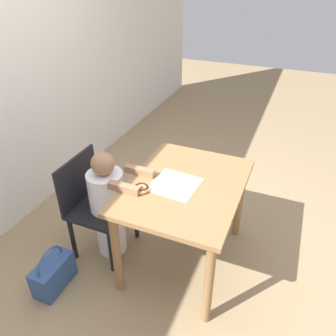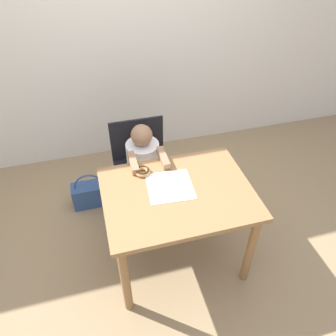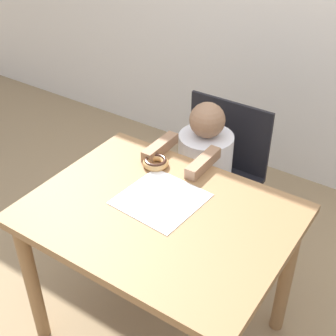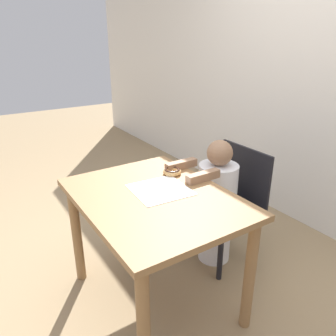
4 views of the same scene
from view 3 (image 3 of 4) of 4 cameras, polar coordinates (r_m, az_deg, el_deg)
ground_plane at (r=2.30m, az=-0.87°, el=-19.02°), size 12.00×12.00×0.00m
dining_table at (r=1.85m, az=-1.03°, el=-8.00°), size 0.99×0.76×0.71m
chair at (r=2.46m, az=5.70°, el=-0.88°), size 0.46×0.41×0.80m
child_figure at (r=2.37m, az=4.32°, el=-2.02°), size 0.27×0.47×0.89m
donut at (r=2.01m, az=-1.52°, el=0.73°), size 0.11×0.11×0.04m
napkin at (r=1.83m, az=-0.89°, el=-3.79°), size 0.32×0.32×0.00m
handbag at (r=2.90m, az=-2.09°, el=-2.00°), size 0.31×0.16×0.35m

